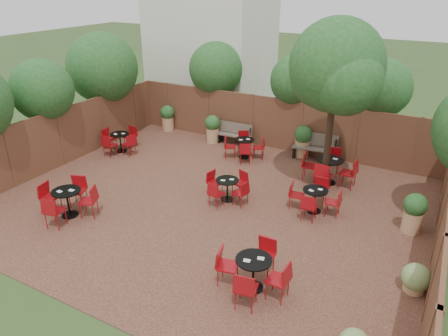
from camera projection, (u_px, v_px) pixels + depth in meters
The scene contains 13 objects.
ground at pixel (210, 204), 12.30m from camera, with size 80.00×80.00×0.00m, color #354F23.
courtyard_paving at pixel (210, 203), 12.30m from camera, with size 12.00×10.00×0.02m, color #3C2018.
fence_back at pixel (276, 124), 15.88m from camera, with size 12.00×0.08×2.00m, color brown.
fence_left at pixel (61, 138), 14.49m from camera, with size 0.08×10.00×2.00m, color brown.
fence_right at pixel (442, 228), 9.29m from camera, with size 0.08×10.00×2.00m, color brown.
neighbour_building at pixel (212, 27), 18.97m from camera, with size 5.00×4.00×8.00m, color silver.
overhang_foliage at pixel (188, 87), 13.92m from camera, with size 15.88×10.60×2.77m.
courtyard_tree at pixel (336, 71), 11.70m from camera, with size 2.81×2.71×5.16m.
park_bench_left at pixel (235, 134), 16.47m from camera, with size 1.37×0.49×0.84m.
park_bench_right at pixel (315, 146), 15.05m from camera, with size 1.60×0.63×0.97m.
bistro_tables at pixel (222, 182), 12.56m from camera, with size 9.30×7.85×0.95m.
planters at pixel (259, 142), 15.16m from camera, with size 10.80×4.09×1.17m.
low_shrubs at pixel (352, 327), 7.53m from camera, with size 2.22×3.90×0.71m.
Camera 1 is at (5.49, -9.24, 6.10)m, focal length 33.44 mm.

